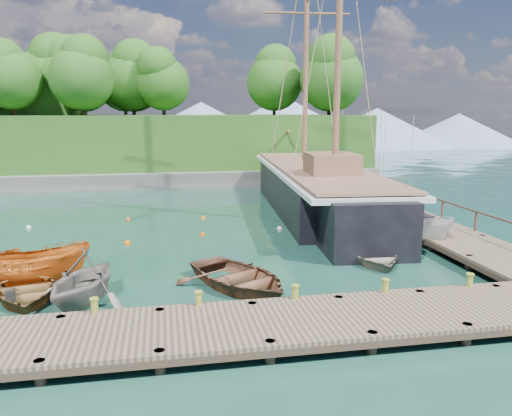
# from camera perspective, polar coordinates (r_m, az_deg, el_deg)

# --- Properties ---
(ground) EXTENTS (160.00, 160.00, 0.00)m
(ground) POSITION_cam_1_polar(r_m,az_deg,el_deg) (20.43, -4.76, -7.12)
(ground) COLOR #133C31
(ground) RESTS_ON ground
(dock_near) EXTENTS (20.00, 3.20, 1.10)m
(dock_near) POSITION_cam_1_polar(r_m,az_deg,el_deg) (14.65, 5.95, -12.81)
(dock_near) COLOR #44342A
(dock_near) RESTS_ON ground
(dock_east) EXTENTS (3.20, 24.00, 1.10)m
(dock_east) POSITION_cam_1_polar(r_m,az_deg,el_deg) (30.13, 16.05, -0.75)
(dock_east) COLOR #44342A
(dock_east) RESTS_ON ground
(bollard_0) EXTENTS (0.26, 0.26, 0.45)m
(bollard_0) POSITION_cam_1_polar(r_m,az_deg,el_deg) (15.71, -17.80, -13.33)
(bollard_0) COLOR olive
(bollard_0) RESTS_ON ground
(bollard_1) EXTENTS (0.26, 0.26, 0.45)m
(bollard_1) POSITION_cam_1_polar(r_m,az_deg,el_deg) (15.60, -6.52, -13.03)
(bollard_1) COLOR olive
(bollard_1) RESTS_ON ground
(bollard_2) EXTENTS (0.26, 0.26, 0.45)m
(bollard_2) POSITION_cam_1_polar(r_m,az_deg,el_deg) (16.06, 4.47, -12.27)
(bollard_2) COLOR olive
(bollard_2) RESTS_ON ground
(bollard_3) EXTENTS (0.26, 0.26, 0.45)m
(bollard_3) POSITION_cam_1_polar(r_m,az_deg,el_deg) (17.04, 14.45, -11.19)
(bollard_3) COLOR olive
(bollard_3) RESTS_ON ground
(bollard_4) EXTENTS (0.26, 0.26, 0.45)m
(bollard_4) POSITION_cam_1_polar(r_m,az_deg,el_deg) (18.46, 23.06, -9.99)
(bollard_4) COLOR olive
(bollard_4) RESTS_ON ground
(rowboat_0) EXTENTS (3.73, 4.61, 0.84)m
(rowboat_0) POSITION_cam_1_polar(r_m,az_deg,el_deg) (19.26, -24.82, -9.26)
(rowboat_0) COLOR brown
(rowboat_0) RESTS_ON ground
(rowboat_1) EXTENTS (4.32, 4.61, 1.95)m
(rowboat_1) POSITION_cam_1_polar(r_m,az_deg,el_deg) (18.03, -19.08, -10.21)
(rowboat_1) COLOR slate
(rowboat_1) RESTS_ON ground
(rowboat_2) EXTENTS (5.31, 5.90, 1.00)m
(rowboat_2) POSITION_cam_1_polar(r_m,az_deg,el_deg) (18.49, -1.97, -9.05)
(rowboat_2) COLOR brown
(rowboat_2) RESTS_ON ground
(rowboat_3) EXTENTS (3.09, 4.16, 0.82)m
(rowboat_3) POSITION_cam_1_polar(r_m,az_deg,el_deg) (22.10, 13.13, -5.96)
(rowboat_3) COLOR #6C6457
(rowboat_3) RESTS_ON ground
(motorboat_orange) EXTENTS (4.43, 1.76, 1.70)m
(motorboat_orange) POSITION_cam_1_polar(r_m,az_deg,el_deg) (20.32, -24.38, -8.19)
(motorboat_orange) COLOR orange
(motorboat_orange) RESTS_ON ground
(cabin_boat_white) EXTENTS (3.01, 4.95, 1.80)m
(cabin_boat_white) POSITION_cam_1_polar(r_m,az_deg,el_deg) (25.64, 17.49, -3.84)
(cabin_boat_white) COLOR silver
(cabin_boat_white) RESTS_ON ground
(schooner) EXTENTS (7.25, 29.59, 22.04)m
(schooner) POSITION_cam_1_polar(r_m,az_deg,el_deg) (32.34, 6.97, 1.80)
(schooner) COLOR black
(schooner) RESTS_ON ground
(mooring_buoy_0) EXTENTS (0.34, 0.34, 0.34)m
(mooring_buoy_0) POSITION_cam_1_polar(r_m,az_deg,el_deg) (23.73, -21.58, -5.29)
(mooring_buoy_0) COLOR silver
(mooring_buoy_0) RESTS_ON ground
(mooring_buoy_1) EXTENTS (0.34, 0.34, 0.34)m
(mooring_buoy_1) POSITION_cam_1_polar(r_m,az_deg,el_deg) (25.11, -14.48, -3.99)
(mooring_buoy_1) COLOR #D65702
(mooring_buoy_1) RESTS_ON ground
(mooring_buoy_2) EXTENTS (0.28, 0.28, 0.28)m
(mooring_buoy_2) POSITION_cam_1_polar(r_m,az_deg,el_deg) (26.08, -6.16, -3.14)
(mooring_buoy_2) COLOR #F43C00
(mooring_buoy_2) RESTS_ON ground
(mooring_buoy_3) EXTENTS (0.30, 0.30, 0.30)m
(mooring_buoy_3) POSITION_cam_1_polar(r_m,az_deg,el_deg) (27.32, 2.71, -2.44)
(mooring_buoy_3) COLOR silver
(mooring_buoy_3) RESTS_ON ground
(mooring_buoy_4) EXTENTS (0.28, 0.28, 0.28)m
(mooring_buoy_4) POSITION_cam_1_polar(r_m,az_deg,el_deg) (30.56, -14.38, -1.34)
(mooring_buoy_4) COLOR orange
(mooring_buoy_4) RESTS_ON ground
(mooring_buoy_5) EXTENTS (0.29, 0.29, 0.29)m
(mooring_buoy_5) POSITION_cam_1_polar(r_m,az_deg,el_deg) (30.12, -6.06, -1.23)
(mooring_buoy_5) COLOR orange
(mooring_buoy_5) RESTS_ON ground
(mooring_buoy_6) EXTENTS (0.29, 0.29, 0.29)m
(mooring_buoy_6) POSITION_cam_1_polar(r_m,az_deg,el_deg) (30.31, -24.53, -2.09)
(mooring_buoy_6) COLOR silver
(mooring_buoy_6) RESTS_ON ground
(headland) EXTENTS (51.00, 19.31, 12.90)m
(headland) POSITION_cam_1_polar(r_m,az_deg,el_deg) (51.87, -23.14, 9.22)
(headland) COLOR #474744
(headland) RESTS_ON ground
(distant_ridge) EXTENTS (117.00, 40.00, 10.00)m
(distant_ridge) POSITION_cam_1_polar(r_m,az_deg,el_deg) (89.57, -6.73, 9.61)
(distant_ridge) COLOR #728CA5
(distant_ridge) RESTS_ON ground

